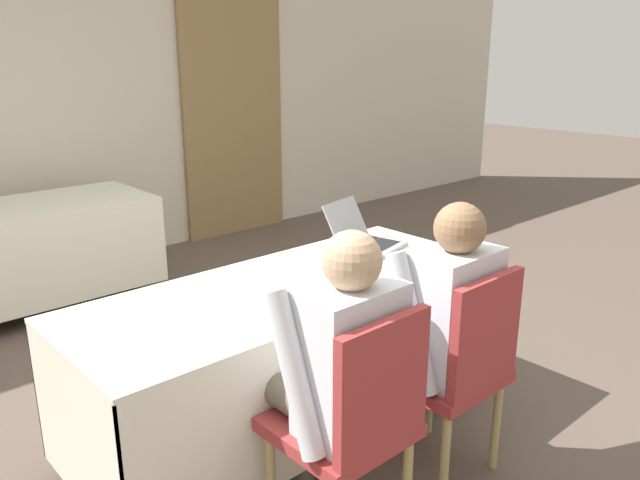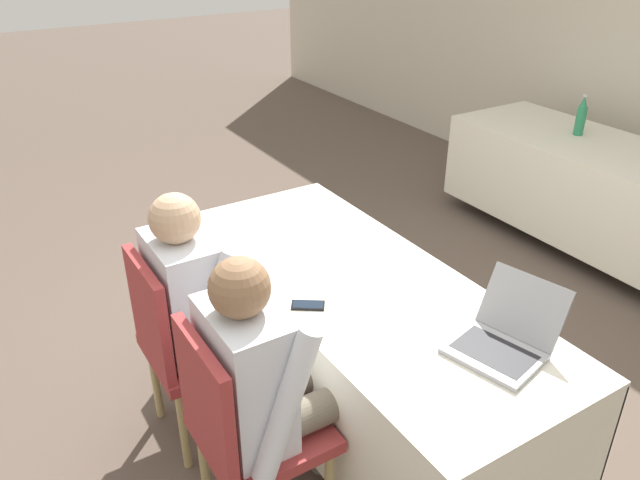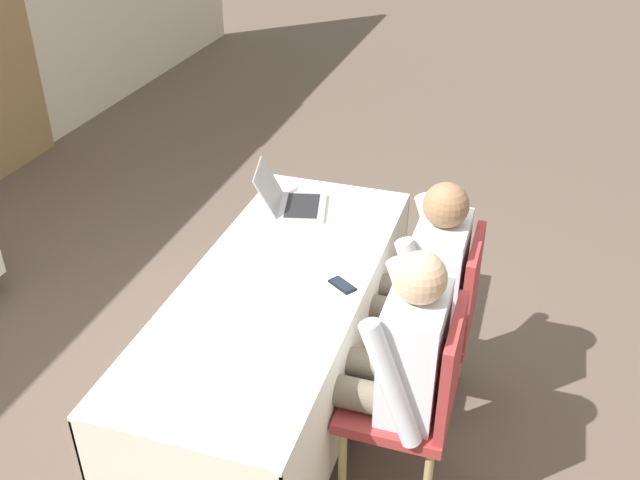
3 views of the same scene
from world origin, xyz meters
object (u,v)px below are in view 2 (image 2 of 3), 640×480
at_px(water_bottle, 581,117).
at_px(chair_near_left, 183,341).
at_px(chair_near_right, 243,426).
at_px(laptop, 503,339).
at_px(person_checkered_shirt, 203,302).
at_px(cell_phone, 308,305).
at_px(person_white_shirt, 267,380).

relative_size(water_bottle, chair_near_left, 0.30).
relative_size(chair_near_left, chair_near_right, 1.00).
xyz_separation_m(chair_near_left, chair_near_right, (0.58, 0.00, 0.00)).
xyz_separation_m(laptop, person_checkered_shirt, (-0.93, -0.75, -0.11)).
bearing_deg(chair_near_right, water_bottle, -70.93).
relative_size(laptop, cell_phone, 2.91).
height_order(chair_near_left, person_white_shirt, person_white_shirt).
distance_m(water_bottle, chair_near_right, 3.28).
distance_m(laptop, person_checkered_shirt, 1.20).
bearing_deg(cell_phone, person_white_shirt, -17.75).
xyz_separation_m(chair_near_left, person_checkered_shirt, (0.00, 0.10, 0.16)).
xyz_separation_m(water_bottle, person_checkered_shirt, (0.49, -2.98, -0.19)).
bearing_deg(chair_near_left, water_bottle, -80.97).
relative_size(laptop, person_checkered_shirt, 0.35).
relative_size(water_bottle, chair_near_right, 0.30).
height_order(chair_near_left, person_checkered_shirt, person_checkered_shirt).
height_order(cell_phone, chair_near_left, chair_near_left).
height_order(laptop, person_white_shirt, person_white_shirt).
distance_m(chair_near_right, person_checkered_shirt, 0.61).
height_order(laptop, water_bottle, water_bottle).
relative_size(person_checkered_shirt, person_white_shirt, 1.00).
bearing_deg(person_checkered_shirt, person_white_shirt, -180.00).
height_order(water_bottle, chair_near_right, water_bottle).
bearing_deg(person_white_shirt, laptop, -115.34).
relative_size(cell_phone, chair_near_left, 0.16).
height_order(cell_phone, person_white_shirt, person_white_shirt).
xyz_separation_m(cell_phone, chair_near_left, (-0.34, -0.41, -0.23)).
bearing_deg(water_bottle, person_checkered_shirt, -80.66).
distance_m(cell_phone, person_checkered_shirt, 0.46).
bearing_deg(person_white_shirt, chair_near_right, 90.00).
bearing_deg(laptop, chair_near_left, -151.30).
distance_m(cell_phone, person_white_shirt, 0.39).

